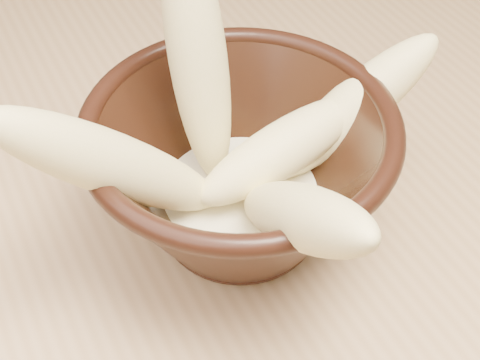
# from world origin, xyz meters

# --- Properties ---
(table) EXTENTS (1.20, 0.80, 0.75)m
(table) POSITION_xyz_m (0.00, 0.00, 0.67)
(table) COLOR tan
(table) RESTS_ON ground
(bowl) EXTENTS (0.21, 0.21, 0.11)m
(bowl) POSITION_xyz_m (-0.18, -0.11, 0.82)
(bowl) COLOR black
(bowl) RESTS_ON table
(milk_puddle) EXTENTS (0.12, 0.12, 0.02)m
(milk_puddle) POSITION_xyz_m (-0.18, -0.11, 0.79)
(milk_puddle) COLOR #F5ECC5
(milk_puddle) RESTS_ON bowl
(banana_upright) EXTENTS (0.04, 0.09, 0.19)m
(banana_upright) POSITION_xyz_m (-0.19, -0.07, 0.88)
(banana_upright) COLOR #E7DB88
(banana_upright) RESTS_ON bowl
(banana_left) EXTENTS (0.16, 0.04, 0.16)m
(banana_left) POSITION_xyz_m (-0.27, -0.11, 0.86)
(banana_left) COLOR #E7DB88
(banana_left) RESTS_ON bowl
(banana_right) EXTENTS (0.15, 0.04, 0.12)m
(banana_right) POSITION_xyz_m (-0.09, -0.11, 0.84)
(banana_right) COLOR #E7DB88
(banana_right) RESTS_ON bowl
(banana_across) EXTENTS (0.14, 0.05, 0.06)m
(banana_across) POSITION_xyz_m (-0.15, -0.11, 0.83)
(banana_across) COLOR #E7DB88
(banana_across) RESTS_ON bowl
(banana_front) EXTENTS (0.05, 0.16, 0.15)m
(banana_front) POSITION_xyz_m (-0.18, -0.19, 0.85)
(banana_front) COLOR #E7DB88
(banana_front) RESTS_ON bowl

